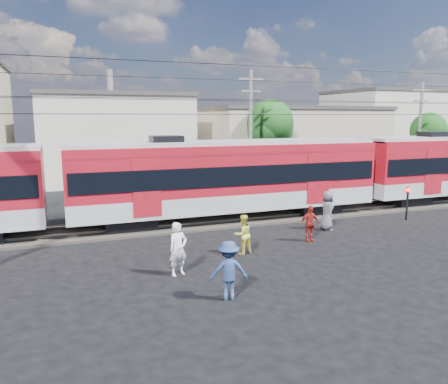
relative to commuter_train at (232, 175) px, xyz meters
The scene contains 20 objects.
ground 8.55m from the commuter_train, 102.92° to the right, with size 120.00×120.00×0.00m, color black.
track_bed 2.97m from the commuter_train, behind, with size 70.00×3.40×0.12m, color #2D2823.
rail_near 2.98m from the commuter_train, 157.77° to the right, with size 70.00×0.12×0.12m, color #59544C.
rail_far 2.98m from the commuter_train, 157.77° to the left, with size 70.00×0.12×0.12m, color #59544C.
commuter_train is the anchor object (origin of this frame).
catenary 10.84m from the commuter_train, behind, with size 70.00×9.30×7.52m.
building_midwest 19.42m from the commuter_train, 101.41° to the left, with size 12.24×12.24×7.30m.
building_mideast 20.11m from the commuter_train, 52.75° to the left, with size 16.32×10.20×6.30m.
building_east 32.98m from the commuter_train, 37.39° to the left, with size 10.20×10.20×8.30m.
utility_pole_mid 8.42m from the commuter_train, 59.25° to the left, with size 1.80×0.24×8.50m.
utility_pole_east 19.22m from the commuter_train, 18.28° to the left, with size 1.80×0.24×8.00m.
tree_near 12.69m from the commuter_train, 53.93° to the left, with size 3.82×3.64×6.72m.
tree_far 24.18m from the commuter_train, 22.14° to the left, with size 3.36×3.12×5.76m.
pedestrian_a 8.42m from the commuter_train, 124.36° to the right, with size 0.67×0.44×1.85m, color white.
pedestrian_b 5.93m from the commuter_train, 107.14° to the right, with size 0.77×0.60×1.58m, color #E2DC46.
pedestrian_c 10.22m from the commuter_train, 112.14° to the right, with size 1.16×0.66×1.79m, color navy.
pedestrian_d 5.41m from the commuter_train, 70.69° to the right, with size 0.93×0.39×1.59m, color maroon.
pedestrian_e 5.16m from the commuter_train, 44.06° to the right, with size 0.93×0.60×1.90m, color #515156.
car_silver 22.04m from the commuter_train, 15.49° to the left, with size 1.59×3.94×1.34m, color #BBBCC3.
crossing_signal 9.28m from the commuter_train, 20.59° to the right, with size 0.26×0.26×1.78m.
Camera 1 is at (-6.43, -12.82, 5.37)m, focal length 35.00 mm.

